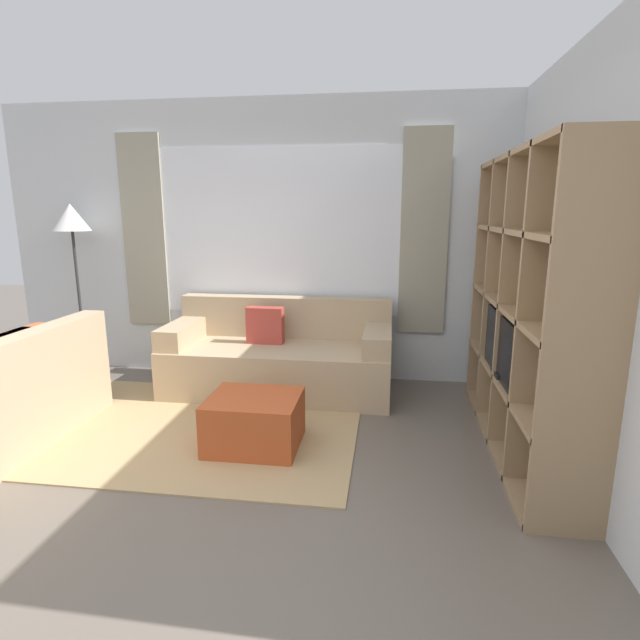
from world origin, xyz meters
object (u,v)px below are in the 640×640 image
Objects in this scene: shelving_unit at (533,309)px; couch_main at (280,358)px; floor_lamp at (72,228)px; ottoman at (254,422)px.

couch_main is at bearing 155.38° from shelving_unit.
floor_lamp is (-4.05, 1.07, 0.49)m from shelving_unit.
ottoman is at bearing -31.85° from floor_lamp.
floor_lamp is at bearing 165.19° from shelving_unit.
floor_lamp is at bearing 148.15° from ottoman.
couch_main is (-1.96, 0.90, -0.70)m from shelving_unit.
floor_lamp reaches higher than couch_main.
shelving_unit is 2.08m from ottoman.
floor_lamp is at bearing 175.34° from couch_main.
floor_lamp reaches higher than ottoman.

